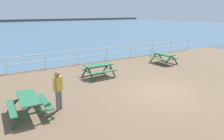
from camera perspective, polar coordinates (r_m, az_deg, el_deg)
ground_plane at (r=11.29m, az=12.90°, el=-6.10°), size 30.00×24.00×0.20m
sea_band at (r=60.74m, az=-24.90°, el=10.28°), size 142.00×90.00×0.01m
distant_shoreline at (r=103.49m, az=-28.06°, el=11.47°), size 142.00×6.00×1.80m
seaward_railing at (r=17.20m, az=-5.22°, el=4.64°), size 23.07×0.07×1.08m
picnic_table_near_left at (r=13.29m, az=-3.62°, el=0.65°), size 1.87×1.62×0.80m
picnic_table_near_right at (r=8.94m, az=-21.68°, el=-7.95°), size 1.58×1.83×0.80m
picnic_table_mid_centre at (r=17.30m, az=13.87°, el=3.70°), size 1.58×1.83×0.80m
visitor at (r=8.96m, az=-14.38°, el=-4.76°), size 0.46×0.37×1.66m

